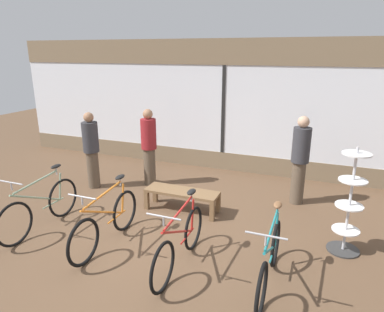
# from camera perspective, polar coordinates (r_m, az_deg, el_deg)

# --- Properties ---
(ground_plane) EXTENTS (24.00, 24.00, 0.00)m
(ground_plane) POSITION_cam_1_polar(r_m,az_deg,el_deg) (5.76, -5.83, -13.39)
(ground_plane) COLOR brown
(shop_back_wall) EXTENTS (12.00, 0.08, 3.20)m
(shop_back_wall) POSITION_cam_1_polar(r_m,az_deg,el_deg) (8.48, 5.29, 8.38)
(shop_back_wall) COLOR #7A664C
(shop_back_wall) RESTS_ON ground_plane
(bicycle_far_left) EXTENTS (0.46, 1.78, 1.04)m
(bicycle_far_left) POSITION_cam_1_polar(r_m,az_deg,el_deg) (6.35, -23.84, -7.81)
(bicycle_far_left) COLOR black
(bicycle_far_left) RESTS_ON ground_plane
(bicycle_left) EXTENTS (0.46, 1.76, 1.03)m
(bicycle_left) POSITION_cam_1_polar(r_m,az_deg,el_deg) (5.54, -14.06, -10.65)
(bicycle_left) COLOR black
(bicycle_left) RESTS_ON ground_plane
(bicycle_right) EXTENTS (0.46, 1.73, 1.02)m
(bicycle_right) POSITION_cam_1_polar(r_m,az_deg,el_deg) (4.89, -2.00, -14.15)
(bicycle_right) COLOR black
(bicycle_right) RESTS_ON ground_plane
(bicycle_far_right) EXTENTS (0.46, 1.73, 1.01)m
(bicycle_far_right) POSITION_cam_1_polar(r_m,az_deg,el_deg) (4.63, 12.81, -16.65)
(bicycle_far_right) COLOR black
(bicycle_far_right) RESTS_ON ground_plane
(accessory_rack) EXTENTS (0.48, 0.48, 1.64)m
(accessory_rack) POSITION_cam_1_polar(r_m,az_deg,el_deg) (5.59, 24.64, -8.18)
(accessory_rack) COLOR #333333
(accessory_rack) RESTS_ON ground_plane
(display_bench) EXTENTS (1.40, 0.44, 0.41)m
(display_bench) POSITION_cam_1_polar(r_m,az_deg,el_deg) (6.47, -1.69, -6.36)
(display_bench) COLOR brown
(display_bench) RESTS_ON ground_plane
(customer_near_rack) EXTENTS (0.42, 0.42, 1.72)m
(customer_near_rack) POSITION_cam_1_polar(r_m,az_deg,el_deg) (7.64, -7.19, 1.73)
(customer_near_rack) COLOR brown
(customer_near_rack) RESTS_ON ground_plane
(customer_by_window) EXTENTS (0.34, 0.34, 1.68)m
(customer_by_window) POSITION_cam_1_polar(r_m,az_deg,el_deg) (7.73, -16.43, 1.16)
(customer_by_window) COLOR brown
(customer_by_window) RESTS_ON ground_plane
(customer_mid_floor) EXTENTS (0.47, 0.47, 1.76)m
(customer_mid_floor) POSITION_cam_1_polar(r_m,az_deg,el_deg) (6.92, 17.56, -0.40)
(customer_mid_floor) COLOR brown
(customer_mid_floor) RESTS_ON ground_plane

